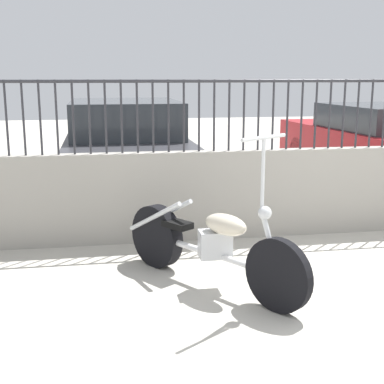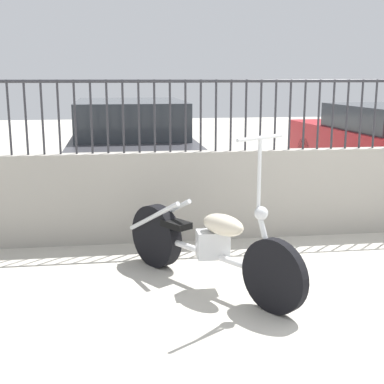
{
  "view_description": "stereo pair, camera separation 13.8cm",
  "coord_description": "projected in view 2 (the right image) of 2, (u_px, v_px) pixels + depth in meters",
  "views": [
    {
      "loc": [
        -2.52,
        -3.29,
        1.84
      ],
      "look_at": [
        -1.64,
        1.85,
        0.7
      ],
      "focal_mm": 50.0,
      "sensor_mm": 36.0,
      "label": 1
    },
    {
      "loc": [
        -2.38,
        -3.32,
        1.84
      ],
      "look_at": [
        -1.64,
        1.85,
        0.7
      ],
      "focal_mm": 50.0,
      "sensor_mm": 36.0,
      "label": 2
    }
  ],
  "objects": [
    {
      "name": "car_dark_grey",
      "position": [
        131.0,
        147.0,
        8.54
      ],
      "size": [
        1.82,
        4.56,
        1.46
      ],
      "rotation": [
        0.0,
        0.0,
        1.58
      ],
      "color": "black",
      "rests_on": "ground_plane"
    },
    {
      "name": "low_wall",
      "position": [
        322.0,
        192.0,
        6.28
      ],
      "size": [
        9.86,
        0.18,
        1.01
      ],
      "color": "#9E998E",
      "rests_on": "ground_plane"
    },
    {
      "name": "fence_railing",
      "position": [
        326.0,
        104.0,
        6.06
      ],
      "size": [
        9.86,
        0.04,
        0.79
      ],
      "color": "#2D2D33",
      "rests_on": "low_wall"
    },
    {
      "name": "motorcycle_white",
      "position": [
        201.0,
        243.0,
        4.77
      ],
      "size": [
        1.3,
        1.79,
        1.4
      ],
      "rotation": [
        0.0,
        0.0,
        -0.96
      ],
      "color": "black",
      "rests_on": "ground_plane"
    }
  ]
}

